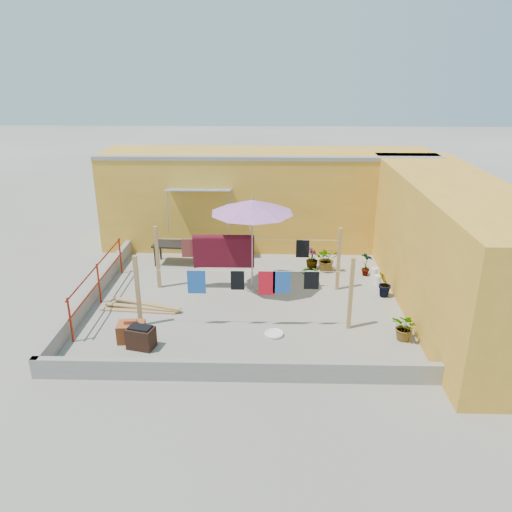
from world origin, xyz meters
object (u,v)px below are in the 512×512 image
Objects in this scene: green_hose at (310,271)px; brazier at (141,337)px; patio_umbrella at (252,207)px; water_jug_a at (374,273)px; brick_stack at (131,332)px; plant_back_a at (327,259)px; white_basin at (274,334)px; water_jug_b at (378,280)px; outdoor_table at (177,246)px.

brazier is at bearing -132.82° from green_hose.
patio_umbrella is 7.67× the size of water_jug_a.
brick_stack is 6.47m from plant_back_a.
brick_stack is 1.83× the size of water_jug_a.
white_basin is 1.42× the size of water_jug_b.
brazier is at bearing -149.05° from water_jug_b.
green_hose is at bearing 36.81° from patio_umbrella.
green_hose is (-1.87, 0.83, -0.11)m from water_jug_b.
white_basin is (3.24, 0.31, -0.19)m from brick_stack.
plant_back_a is at bearing 41.08° from brick_stack.
plant_back_a is (-1.35, 0.98, 0.25)m from water_jug_b.
water_jug_b is (2.98, 2.96, 0.10)m from white_basin.
patio_umbrella is 4.32m from water_jug_a.
outdoor_table is 2.25× the size of brazier.
green_hose is at bearing -8.54° from outdoor_table.
patio_umbrella is 4.44m from brick_stack.
white_basin is at bearing -135.27° from water_jug_b.
patio_umbrella is 4.24m from water_jug_b.
outdoor_table is at bearing 174.23° from plant_back_a.
brick_stack is 2.00× the size of water_jug_b.
plant_back_a reaches higher than brick_stack.
white_basin is (2.95, 0.60, -0.21)m from brazier.
water_jug_b is 0.41× the size of plant_back_a.
patio_umbrella reaches higher than brick_stack.
water_jug_a is (3.57, 0.94, -2.24)m from patio_umbrella.
green_hose is (-1.87, 0.33, -0.12)m from water_jug_a.
water_jug_a is 1.90m from green_hose.
outdoor_table is 5.02m from brazier.
plant_back_a is at bearing 16.37° from green_hose.
green_hose is at bearing -163.63° from plant_back_a.
brazier is at bearing -135.25° from plant_back_a.
outdoor_table is 4.74m from brick_stack.
plant_back_a is at bearing 44.75° from brazier.
outdoor_table is (-2.43, 1.90, -1.79)m from patio_umbrella.
water_jug_b is (3.57, 0.44, -2.25)m from patio_umbrella.
green_hose is (1.12, 3.79, -0.01)m from white_basin.
brazier reaches higher than white_basin.
outdoor_table is at bearing 124.40° from white_basin.
white_basin is at bearing -130.83° from water_jug_a.
plant_back_a is (4.58, 4.54, 0.14)m from brazier.
outdoor_table is at bearing 142.05° from patio_umbrella.
brick_stack is 7.03m from water_jug_b.
water_jug_a is at bearing -19.74° from plant_back_a.
brazier is 2.07× the size of water_jug_b.
plant_back_a is at bearing 144.00° from water_jug_b.
water_jug_b is at bearing 7.07° from patio_umbrella.
water_jug_a is at bearing -10.17° from green_hose.
water_jug_b is at bearing 44.73° from white_basin.
white_basin is (3.02, -4.41, -0.56)m from outdoor_table.
patio_umbrella is 4.05× the size of brazier.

